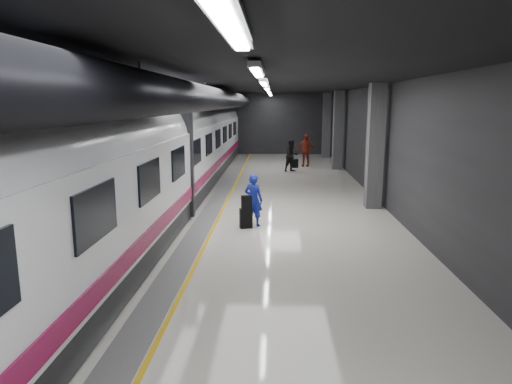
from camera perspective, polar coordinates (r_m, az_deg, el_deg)
ground at (r=15.16m, az=-1.22°, el=-3.47°), size 40.00×40.00×0.00m
platform_hall at (r=15.65m, az=-2.11°, el=10.08°), size 10.02×40.02×4.51m
train at (r=15.33m, az=-13.50°, el=4.26°), size 3.05×38.00×4.05m
traveler_main at (r=14.25m, az=-0.31°, el=-1.00°), size 0.70×0.59×1.65m
suitcase_main at (r=14.10m, az=-1.27°, el=-3.29°), size 0.43×0.33×0.62m
shoulder_bag at (r=13.94m, az=-1.19°, el=-1.27°), size 0.35×0.24×0.42m
traveler_far_a at (r=25.80m, az=4.50°, el=4.57°), size 1.11×1.06×1.81m
traveler_far_b at (r=28.06m, az=6.21°, el=5.21°), size 1.23×0.76×1.96m
suitcase_far at (r=27.42m, az=4.89°, el=3.59°), size 0.41×0.34×0.52m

